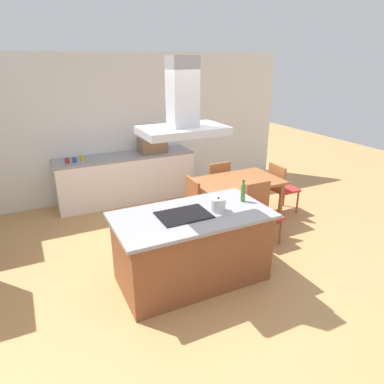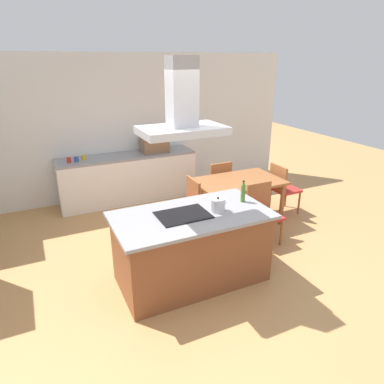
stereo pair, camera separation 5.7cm
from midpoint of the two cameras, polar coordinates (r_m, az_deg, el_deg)
name	(u,v)px [view 2 (the right image)]	position (r m, az deg, el deg)	size (l,w,h in m)	color
ground	(152,229)	(5.70, -6.28, -6.05)	(16.00, 16.00, 0.00)	tan
wall_back	(119,128)	(6.87, -11.70, 10.33)	(7.20, 0.10, 2.70)	white
kitchen_island	(192,247)	(4.26, 0.31, -9.06)	(1.85, 1.00, 0.90)	brown
cooktop	(183,215)	(4.01, -1.06, -3.81)	(0.60, 0.44, 0.01)	black
tea_kettle	(218,205)	(4.11, 4.70, -2.14)	(0.22, 0.17, 0.18)	silver
olive_oil_bottle	(243,193)	(4.40, 8.78, -0.13)	(0.06, 0.06, 0.28)	#47722D
back_counter	(128,178)	(6.75, -10.22, 2.33)	(2.57, 0.62, 0.90)	white
countertop_microwave	(154,145)	(6.74, -6.02, 7.75)	(0.50, 0.38, 0.28)	brown
coffee_mug_red	(69,160)	(6.39, -19.38, 5.00)	(0.08, 0.08, 0.09)	red
coffee_mug_blue	(76,159)	(6.39, -18.27, 5.15)	(0.08, 0.08, 0.09)	#2D56B2
coffee_mug_yellow	(84,157)	(6.48, -17.17, 5.48)	(0.08, 0.08, 0.09)	gold
dining_table	(238,185)	(5.68, 7.90, 1.13)	(1.40, 0.90, 0.75)	#995B33
chair_at_right_end	(282,186)	(6.26, 14.88, 0.97)	(0.42, 0.42, 0.89)	red
chair_at_left_end	(187,204)	(5.32, -0.50, -1.92)	(0.42, 0.42, 0.89)	red
chair_facing_back_wall	(218,182)	(6.27, 4.54, 1.67)	(0.42, 0.42, 0.89)	red
chair_facing_island	(262,209)	(5.24, 11.75, -2.78)	(0.42, 0.42, 0.89)	red
range_hood	(182,110)	(3.67, -1.19, 13.36)	(0.90, 0.55, 0.78)	#ADADB2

